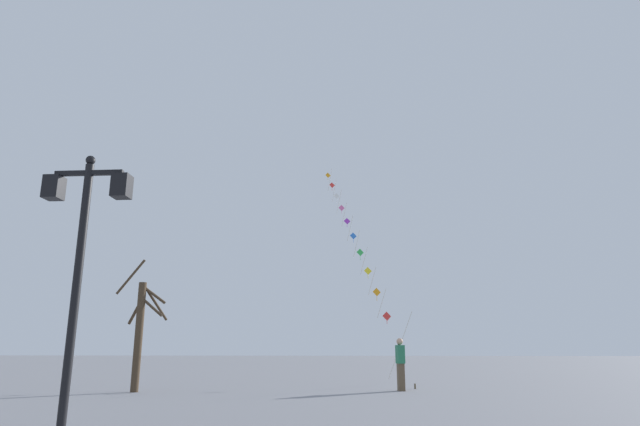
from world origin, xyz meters
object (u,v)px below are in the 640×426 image
at_px(kite_flyer, 400,363).
at_px(bare_tree, 140,329).
at_px(kite_train, 355,240).
at_px(twin_lantern_lamp_post, 82,236).

xyz_separation_m(kite_flyer, bare_tree, (-8.65, -1.05, 1.08)).
height_order(kite_train, bare_tree, kite_train).
bearing_deg(kite_flyer, kite_train, -0.77).
relative_size(kite_flyer, bare_tree, 0.39).
bearing_deg(kite_train, twin_lantern_lamp_post, -102.98).
height_order(kite_flyer, bare_tree, bare_tree).
distance_m(kite_flyer, bare_tree, 8.78).
xyz_separation_m(twin_lantern_lamp_post, kite_train, (4.47, 19.41, 3.73)).
xyz_separation_m(twin_lantern_lamp_post, bare_tree, (-2.71, 9.35, -1.21)).
height_order(kite_train, kite_flyer, kite_train).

